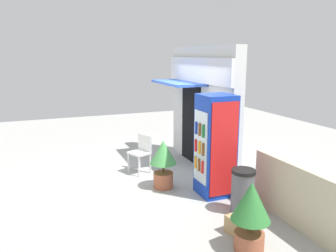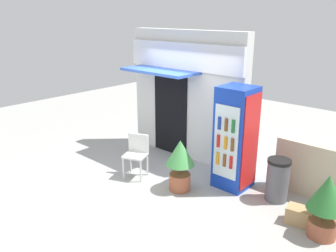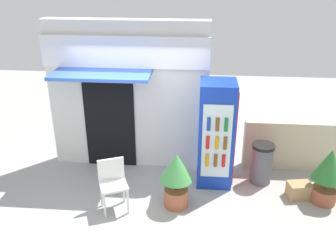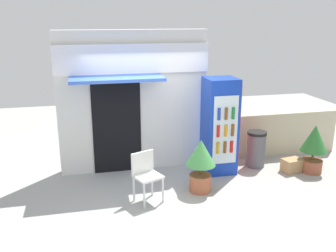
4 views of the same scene
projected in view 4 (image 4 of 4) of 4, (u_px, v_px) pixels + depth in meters
The scene contains 9 objects.
ground at pixel (159, 197), 6.86m from camera, with size 16.00×16.00×0.00m, color #A3A39E.
storefront_building at pixel (132, 99), 7.77m from camera, with size 3.10×1.03×2.93m.
drink_cooler at pixel (220, 126), 7.75m from camera, with size 0.65×0.69×2.00m.
plastic_chair at pixel (146, 172), 6.60m from camera, with size 0.56×0.54×0.90m.
potted_plant_near_shop at pixel (201, 161), 6.94m from camera, with size 0.56×0.56×1.01m.
potted_plant_curbside at pixel (314, 145), 7.80m from camera, with size 0.56×0.56×1.03m.
trash_bin at pixel (256, 149), 8.17m from camera, with size 0.42×0.42×0.79m.
stone_boundary_wall at pixel (284, 133), 8.89m from camera, with size 2.58×0.20×1.02m, color beige.
cardboard_box at pixel (292, 165), 7.94m from camera, with size 0.40×0.28×0.28m, color tan.
Camera 4 is at (-1.26, -6.08, 3.18)m, focal length 40.10 mm.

